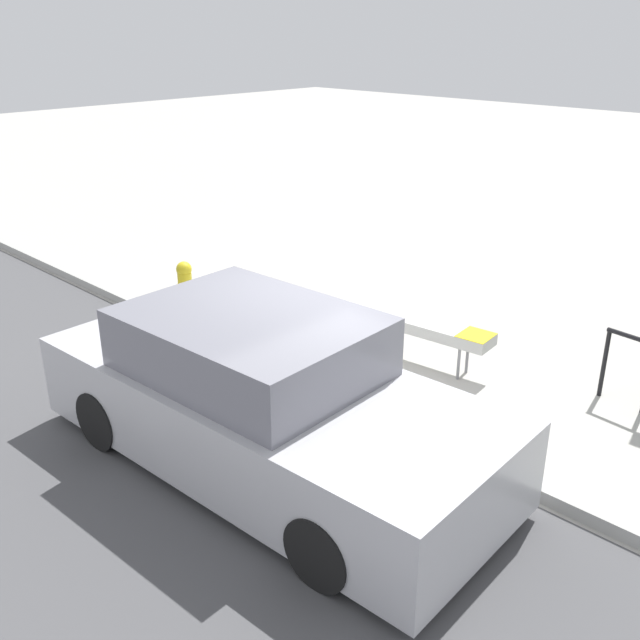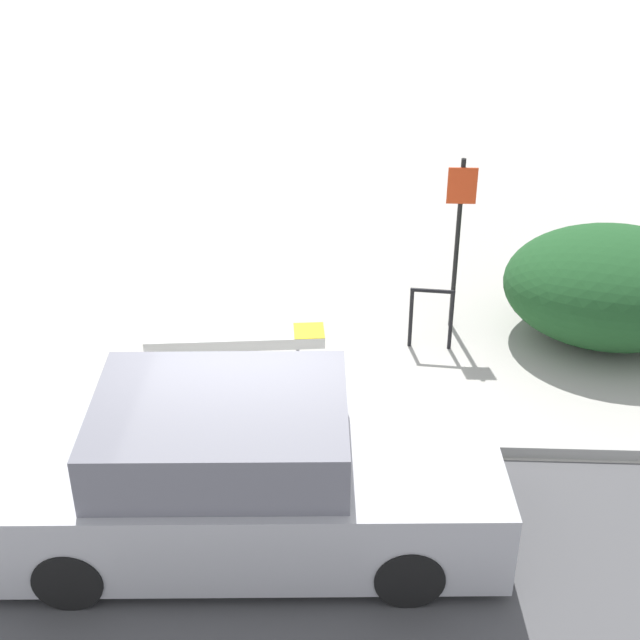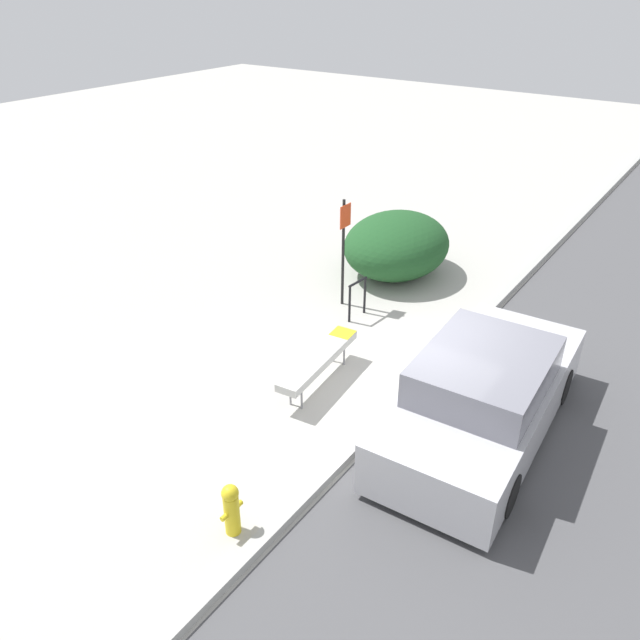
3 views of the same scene
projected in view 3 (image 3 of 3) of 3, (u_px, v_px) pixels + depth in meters
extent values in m
plane|color=#ADAAA3|center=(401.00, 402.00, 10.29)|extent=(60.00, 60.00, 0.00)
cube|color=#A8A8A3|center=(402.00, 398.00, 10.25)|extent=(60.00, 0.20, 0.13)
cylinder|color=gray|center=(302.00, 398.00, 10.03)|extent=(0.04, 0.04, 0.42)
cylinder|color=gray|center=(344.00, 355.00, 11.15)|extent=(0.04, 0.04, 0.42)
cylinder|color=gray|center=(290.00, 394.00, 10.12)|extent=(0.04, 0.04, 0.42)
cylinder|color=gray|center=(334.00, 351.00, 11.24)|extent=(0.04, 0.04, 0.42)
cube|color=#B2B2AD|center=(319.00, 359.00, 10.49)|extent=(2.14, 0.60, 0.14)
cube|color=yellow|center=(343.00, 333.00, 11.12)|extent=(0.40, 0.41, 0.01)
cylinder|color=black|center=(350.00, 304.00, 12.42)|extent=(0.05, 0.05, 0.80)
cylinder|color=black|center=(365.00, 295.00, 12.75)|extent=(0.05, 0.05, 0.80)
cylinder|color=black|center=(358.00, 282.00, 12.39)|extent=(0.55, 0.10, 0.05)
cylinder|color=black|center=(343.00, 254.00, 12.73)|extent=(0.06, 0.06, 2.30)
cube|color=red|center=(345.00, 216.00, 12.31)|extent=(0.36, 0.02, 0.46)
cylinder|color=gold|center=(232.00, 514.00, 7.77)|extent=(0.20, 0.20, 0.60)
sphere|color=gold|center=(230.00, 493.00, 7.60)|extent=(0.22, 0.22, 0.22)
cylinder|color=gold|center=(224.00, 518.00, 7.64)|extent=(0.08, 0.07, 0.07)
cylinder|color=gold|center=(239.00, 504.00, 7.84)|extent=(0.08, 0.07, 0.07)
ellipsoid|color=#1E4C23|center=(397.00, 245.00, 14.26)|extent=(2.74, 2.29, 1.43)
cylinder|color=black|center=(462.00, 355.00, 10.96)|extent=(0.61, 0.21, 0.60)
cylinder|color=black|center=(562.00, 386.00, 10.16)|extent=(0.61, 0.21, 0.60)
cylinder|color=black|center=(389.00, 447.00, 8.87)|extent=(0.61, 0.21, 0.60)
cylinder|color=black|center=(507.00, 494.00, 8.07)|extent=(0.61, 0.21, 0.60)
cube|color=#B7B7BC|center=(483.00, 402.00, 9.41)|extent=(4.68, 2.08, 0.81)
cube|color=slate|center=(485.00, 371.00, 8.94)|extent=(2.29, 1.78, 0.57)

